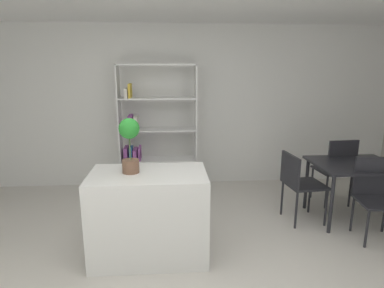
{
  "coord_description": "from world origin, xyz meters",
  "views": [
    {
      "loc": [
        -0.04,
        -2.49,
        1.89
      ],
      "look_at": [
        0.22,
        1.03,
        1.06
      ],
      "focal_mm": 30.23,
      "sensor_mm": 36.0,
      "label": 1
    }
  ],
  "objects_px": {
    "kitchen_island": "(149,215)",
    "potted_plant_on_island": "(130,140)",
    "open_bookshelf": "(153,130)",
    "dining_table": "(354,170)",
    "dining_chair_island_side": "(298,180)",
    "dining_chair_near": "(375,191)",
    "dining_chair_far": "(337,166)"
  },
  "relations": [
    {
      "from": "potted_plant_on_island",
      "to": "open_bookshelf",
      "type": "relative_size",
      "value": 0.28
    },
    {
      "from": "potted_plant_on_island",
      "to": "dining_chair_far",
      "type": "relative_size",
      "value": 0.56
    },
    {
      "from": "dining_chair_island_side",
      "to": "dining_chair_near",
      "type": "bearing_deg",
      "value": -125.74
    },
    {
      "from": "open_bookshelf",
      "to": "potted_plant_on_island",
      "type": "bearing_deg",
      "value": -94.16
    },
    {
      "from": "potted_plant_on_island",
      "to": "dining_table",
      "type": "bearing_deg",
      "value": 12.97
    },
    {
      "from": "open_bookshelf",
      "to": "dining_chair_island_side",
      "type": "bearing_deg",
      "value": -33.16
    },
    {
      "from": "potted_plant_on_island",
      "to": "dining_chair_island_side",
      "type": "distance_m",
      "value": 2.17
    },
    {
      "from": "dining_table",
      "to": "dining_chair_island_side",
      "type": "distance_m",
      "value": 0.72
    },
    {
      "from": "open_bookshelf",
      "to": "dining_chair_far",
      "type": "bearing_deg",
      "value": -16.7
    },
    {
      "from": "open_bookshelf",
      "to": "dining_table",
      "type": "xyz_separation_m",
      "value": [
        2.55,
        -1.19,
        -0.31
      ]
    },
    {
      "from": "dining_chair_far",
      "to": "dining_chair_near",
      "type": "relative_size",
      "value": 1.05
    },
    {
      "from": "dining_chair_far",
      "to": "dining_chair_island_side",
      "type": "bearing_deg",
      "value": 26.39
    },
    {
      "from": "dining_chair_island_side",
      "to": "dining_chair_near",
      "type": "relative_size",
      "value": 0.96
    },
    {
      "from": "dining_chair_near",
      "to": "dining_chair_far",
      "type": "bearing_deg",
      "value": 97.21
    },
    {
      "from": "kitchen_island",
      "to": "dining_chair_island_side",
      "type": "distance_m",
      "value": 1.91
    },
    {
      "from": "kitchen_island",
      "to": "dining_chair_near",
      "type": "height_order",
      "value": "dining_chair_near"
    },
    {
      "from": "dining_chair_island_side",
      "to": "dining_chair_far",
      "type": "distance_m",
      "value": 0.84
    },
    {
      "from": "kitchen_island",
      "to": "dining_table",
      "type": "relative_size",
      "value": 1.15
    },
    {
      "from": "dining_chair_far",
      "to": "open_bookshelf",
      "type": "bearing_deg",
      "value": -21.28
    },
    {
      "from": "potted_plant_on_island",
      "to": "dining_chair_island_side",
      "type": "xyz_separation_m",
      "value": [
        1.97,
        0.61,
        -0.68
      ]
    },
    {
      "from": "kitchen_island",
      "to": "dining_chair_near",
      "type": "bearing_deg",
      "value": 4.99
    },
    {
      "from": "potted_plant_on_island",
      "to": "dining_chair_far",
      "type": "bearing_deg",
      "value": 21.16
    },
    {
      "from": "dining_chair_far",
      "to": "potted_plant_on_island",
      "type": "bearing_deg",
      "value": 16.57
    },
    {
      "from": "potted_plant_on_island",
      "to": "dining_table",
      "type": "distance_m",
      "value": 2.81
    },
    {
      "from": "dining_table",
      "to": "dining_chair_far",
      "type": "relative_size",
      "value": 1.04
    },
    {
      "from": "kitchen_island",
      "to": "potted_plant_on_island",
      "type": "relative_size",
      "value": 2.13
    },
    {
      "from": "potted_plant_on_island",
      "to": "dining_chair_near",
      "type": "xyz_separation_m",
      "value": [
        2.69,
        0.19,
        -0.67
      ]
    },
    {
      "from": "dining_chair_island_side",
      "to": "dining_chair_far",
      "type": "height_order",
      "value": "dining_chair_far"
    },
    {
      "from": "potted_plant_on_island",
      "to": "dining_chair_island_side",
      "type": "relative_size",
      "value": 0.62
    },
    {
      "from": "dining_chair_island_side",
      "to": "dining_chair_near",
      "type": "xyz_separation_m",
      "value": [
        0.72,
        -0.42,
        0.0
      ]
    },
    {
      "from": "dining_table",
      "to": "dining_chair_island_side",
      "type": "bearing_deg",
      "value": -179.26
    },
    {
      "from": "open_bookshelf",
      "to": "dining_chair_near",
      "type": "bearing_deg",
      "value": -32.3
    }
  ]
}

